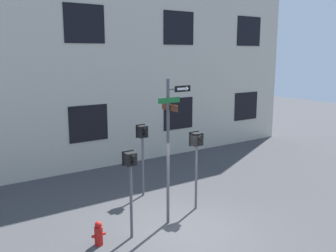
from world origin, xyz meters
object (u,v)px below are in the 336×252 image
fire_hydrant (99,234)px  pedestrian_signal_right (197,148)px  pedestrian_signal_across (143,140)px  pedestrian_signal_left (131,172)px  street_sign_pole (170,140)px

fire_hydrant → pedestrian_signal_right: bearing=6.5°
pedestrian_signal_across → pedestrian_signal_right: bearing=-67.3°
pedestrian_signal_left → pedestrian_signal_right: pedestrian_signal_right is taller
pedestrian_signal_left → pedestrian_signal_across: bearing=53.5°
pedestrian_signal_across → street_sign_pole: bearing=-101.3°
fire_hydrant → street_sign_pole: bearing=1.2°
pedestrian_signal_right → pedestrian_signal_across: (-0.84, 2.00, -0.01)m
street_sign_pole → fire_hydrant: size_ratio=6.51×
street_sign_pole → pedestrian_signal_left: (-1.42, -0.18, -0.65)m
pedestrian_signal_left → fire_hydrant: (-0.94, 0.13, -1.59)m
pedestrian_signal_right → pedestrian_signal_across: bearing=112.7°
street_sign_pole → pedestrian_signal_right: street_sign_pole is taller
pedestrian_signal_left → pedestrian_signal_across: size_ratio=0.95×
street_sign_pole → pedestrian_signal_across: (0.47, 2.38, -0.52)m
street_sign_pole → pedestrian_signal_right: bearing=15.9°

